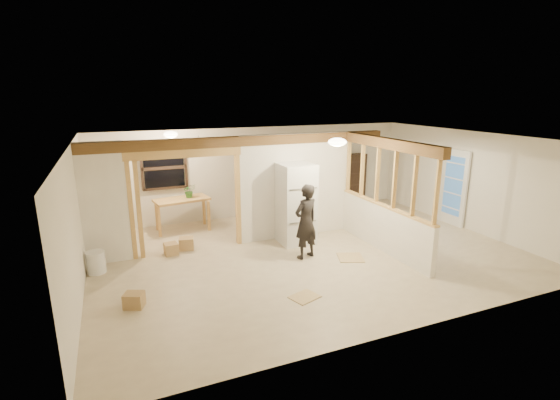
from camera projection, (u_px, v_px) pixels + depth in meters
name	position (u px, v px, depth m)	size (l,w,h in m)	color
floor	(310.00, 253.00, 8.91)	(9.00, 6.50, 0.01)	beige
ceiling	(312.00, 139.00, 8.26)	(9.00, 6.50, 0.01)	white
wall_back	(259.00, 172.00, 11.48)	(9.00, 0.01, 2.50)	white
wall_front	(416.00, 252.00, 5.69)	(9.00, 0.01, 2.50)	white
wall_left	(75.00, 224.00, 6.90)	(0.01, 6.50, 2.50)	white
wall_right	(469.00, 181.00, 10.26)	(0.01, 6.50, 2.50)	white
partition_left_stub	(104.00, 204.00, 8.14)	(0.90, 0.12, 2.50)	white
partition_center	(296.00, 186.00, 9.73)	(2.80, 0.12, 2.50)	white
doorway_frame	(187.00, 203.00, 8.80)	(2.46, 0.14, 2.20)	tan
header_beam_back	(247.00, 141.00, 8.99)	(7.00, 0.18, 0.22)	brown
header_beam_right	(388.00, 143.00, 8.54)	(0.18, 3.30, 0.22)	brown
pony_wall	(383.00, 228.00, 9.02)	(0.12, 3.20, 1.00)	white
stud_partition	(386.00, 177.00, 8.72)	(0.14, 3.20, 1.32)	tan
window_back	(164.00, 168.00, 10.36)	(1.12, 0.10, 1.10)	black
french_door	(454.00, 188.00, 10.66)	(0.12, 0.86, 2.00)	white
ceiling_dome_main	(337.00, 142.00, 7.94)	(0.36, 0.36, 0.16)	#FFEABF
ceiling_dome_util	(171.00, 134.00, 9.39)	(0.32, 0.32, 0.14)	#FFEABF
hanging_bulb	(199.00, 150.00, 9.03)	(0.07, 0.07, 0.07)	#FFD88C
refrigerator	(296.00, 204.00, 9.35)	(0.77, 0.75, 1.87)	white
woman	(306.00, 222.00, 8.48)	(0.59, 0.38, 1.61)	black
work_table	(183.00, 214.00, 10.30)	(1.33, 0.66, 0.84)	tan
potted_plant	(189.00, 191.00, 10.26)	(0.31, 0.27, 0.35)	#3E722E
shop_vac	(101.00, 233.00, 9.20)	(0.50, 0.50, 0.65)	#B60A17
bookshelf	(353.00, 180.00, 12.54)	(0.80, 0.27, 1.61)	black
bucket	(96.00, 262.00, 7.89)	(0.34, 0.34, 0.44)	white
box_util_a	(186.00, 244.00, 9.10)	(0.32, 0.27, 0.27)	tan
box_util_b	(171.00, 249.00, 8.81)	(0.27, 0.27, 0.26)	tan
box_front	(134.00, 300.00, 6.64)	(0.31, 0.25, 0.25)	tan
floor_panel_near	(350.00, 257.00, 8.65)	(0.52, 0.52, 0.02)	tan
floor_panel_far	(305.00, 297.00, 6.98)	(0.47, 0.38, 0.02)	tan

